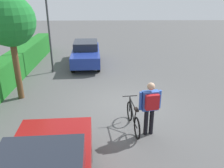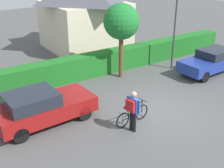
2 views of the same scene
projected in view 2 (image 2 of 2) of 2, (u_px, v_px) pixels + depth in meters
ground_plane at (160, 112)px, 13.08m from camera, size 60.00×60.00×0.00m
hedge_row at (98, 63)px, 16.95m from camera, size 19.40×0.90×1.27m
house_distant at (84, 12)px, 20.86m from camera, size 5.37×5.53×5.10m
parked_car_near at (42, 107)px, 11.93m from camera, size 4.13×2.05×1.45m
parked_car_far at (212, 61)px, 17.13m from camera, size 4.37×1.84×1.38m
bicycle at (133, 115)px, 12.02m from camera, size 1.74×0.50×0.93m
person_rider at (133, 108)px, 11.23m from camera, size 0.42×0.67×1.71m
street_lamp at (175, 20)px, 16.78m from camera, size 0.28×0.28×4.67m
tree_kerbside at (121, 22)px, 15.53m from camera, size 1.93×1.93×4.12m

